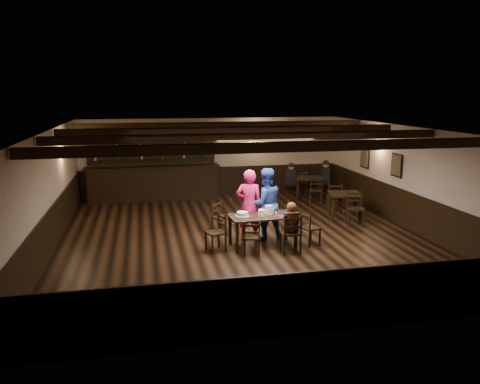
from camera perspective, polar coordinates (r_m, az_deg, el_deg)
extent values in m
plane|color=black|center=(11.87, 0.23, -5.42)|extent=(10.00, 10.00, 0.00)
cube|color=beige|center=(16.39, -3.43, 4.27)|extent=(9.00, 0.02, 2.70)
cube|color=beige|center=(6.88, 9.05, -6.88)|extent=(9.00, 0.02, 2.70)
cube|color=beige|center=(11.49, -22.28, 0.03)|extent=(0.02, 10.00, 2.70)
cube|color=beige|center=(13.22, 19.70, 1.70)|extent=(0.02, 10.00, 2.70)
cube|color=silver|center=(11.35, 0.25, 7.69)|extent=(9.00, 10.00, 0.02)
cube|color=black|center=(16.50, -3.38, 1.33)|extent=(9.00, 0.04, 1.00)
cube|color=black|center=(7.23, 8.73, -13.20)|extent=(9.00, 0.04, 1.00)
cube|color=black|center=(11.68, -21.80, -4.05)|extent=(0.04, 10.00, 1.00)
cube|color=black|center=(13.37, 19.33, -1.89)|extent=(0.04, 10.00, 1.00)
cube|color=black|center=(16.14, -10.16, 5.77)|extent=(0.90, 0.03, 1.00)
cube|color=black|center=(16.12, -10.15, 5.76)|extent=(0.80, 0.02, 0.90)
cube|color=black|center=(13.58, 18.57, 3.11)|extent=(0.03, 0.55, 0.65)
cube|color=#72664C|center=(13.57, 18.50, 3.11)|extent=(0.02, 0.45, 0.55)
cube|color=black|center=(15.24, 14.98, 4.05)|extent=(0.03, 0.55, 0.65)
cube|color=#72664C|center=(15.23, 14.92, 4.05)|extent=(0.02, 0.45, 0.55)
cube|color=black|center=(8.47, 4.52, 5.47)|extent=(8.90, 0.18, 0.18)
cube|color=black|center=(10.39, 1.41, 6.72)|extent=(8.90, 0.18, 0.18)
cube|color=black|center=(12.34, -0.73, 7.57)|extent=(8.90, 0.18, 0.18)
cube|color=black|center=(14.30, -2.30, 8.18)|extent=(8.90, 0.18, 0.18)
cube|color=black|center=(10.55, -0.35, -5.66)|extent=(0.06, 0.06, 0.71)
cube|color=black|center=(11.15, -1.22, -4.68)|extent=(0.06, 0.06, 0.71)
cube|color=black|center=(10.99, 6.83, -5.02)|extent=(0.06, 0.06, 0.71)
cube|color=black|center=(11.56, 5.62, -4.12)|extent=(0.06, 0.06, 0.71)
cube|color=black|center=(10.94, 2.79, -2.98)|extent=(1.58, 0.86, 0.04)
cube|color=#A5A8AD|center=(11.28, 2.21, -2.51)|extent=(1.54, 0.13, 0.04)
cube|color=#A5A8AD|center=(10.60, 3.42, -3.48)|extent=(1.54, 0.13, 0.04)
cube|color=#A5A8AD|center=(11.19, 6.47, -2.70)|extent=(0.08, 0.77, 0.04)
cube|color=#A5A8AD|center=(10.73, -1.04, -3.26)|extent=(0.08, 0.77, 0.04)
cube|color=black|center=(10.68, 2.31, -6.37)|extent=(0.04, 0.04, 0.38)
cube|color=black|center=(10.40, 2.33, -6.90)|extent=(0.04, 0.04, 0.38)
cube|color=black|center=(10.68, 0.60, -6.36)|extent=(0.04, 0.04, 0.38)
cube|color=black|center=(10.40, 0.57, -6.89)|extent=(0.04, 0.04, 0.38)
cube|color=black|center=(10.48, 1.46, -5.55)|extent=(0.44, 0.43, 0.04)
cube|color=black|center=(10.27, 1.46, -4.75)|extent=(0.37, 0.12, 0.40)
cube|color=black|center=(10.29, 1.46, -4.96)|extent=(0.31, 0.10, 0.04)
cube|color=black|center=(10.24, 1.47, -4.12)|extent=(0.31, 0.10, 0.04)
cube|color=black|center=(10.91, 6.86, -5.89)|extent=(0.04, 0.04, 0.44)
cube|color=black|center=(10.59, 7.39, -6.46)|extent=(0.04, 0.04, 0.44)
cube|color=black|center=(10.81, 4.97, -6.01)|extent=(0.04, 0.04, 0.44)
cube|color=black|center=(10.49, 5.45, -6.59)|extent=(0.04, 0.04, 0.44)
cube|color=black|center=(10.62, 6.19, -5.00)|extent=(0.45, 0.43, 0.04)
cube|color=black|center=(10.40, 6.48, -4.06)|extent=(0.43, 0.05, 0.46)
cube|color=black|center=(10.41, 6.48, -4.31)|extent=(0.37, 0.04, 0.05)
cube|color=black|center=(10.36, 6.50, -3.33)|extent=(0.37, 0.04, 0.05)
cube|color=black|center=(10.84, -4.19, -6.01)|extent=(0.04, 0.04, 0.42)
cube|color=black|center=(10.98, -2.61, -5.75)|extent=(0.04, 0.04, 0.42)
cube|color=black|center=(10.54, -3.37, -6.53)|extent=(0.04, 0.04, 0.42)
cube|color=black|center=(10.68, -1.77, -6.26)|extent=(0.04, 0.04, 0.42)
cube|color=black|center=(10.69, -3.00, -4.97)|extent=(0.49, 0.51, 0.04)
cube|color=black|center=(10.70, -2.22, -3.72)|extent=(0.15, 0.40, 0.44)
cube|color=black|center=(10.71, -2.21, -3.95)|extent=(0.13, 0.34, 0.05)
cube|color=black|center=(10.67, -2.22, -3.04)|extent=(0.13, 0.34, 0.05)
cube|color=black|center=(11.28, 9.70, -5.49)|extent=(0.04, 0.04, 0.40)
cube|color=black|center=(11.08, 8.47, -5.77)|extent=(0.04, 0.04, 0.40)
cube|color=black|center=(11.52, 8.62, -5.08)|extent=(0.04, 0.04, 0.40)
cube|color=black|center=(11.33, 7.39, -5.34)|extent=(0.04, 0.04, 0.40)
cube|color=black|center=(11.24, 8.58, -4.36)|extent=(0.48, 0.49, 0.04)
cube|color=black|center=(11.08, 7.99, -3.46)|extent=(0.16, 0.38, 0.42)
cube|color=black|center=(11.09, 7.98, -3.66)|extent=(0.13, 0.32, 0.05)
cube|color=black|center=(11.05, 8.00, -2.83)|extent=(0.13, 0.32, 0.05)
cube|color=black|center=(11.94, -2.29, -4.36)|extent=(0.04, 0.04, 0.39)
cube|color=black|center=(12.14, -3.38, -4.10)|extent=(0.04, 0.04, 0.39)
cube|color=black|center=(12.18, -1.30, -4.02)|extent=(0.04, 0.04, 0.39)
cube|color=black|center=(12.37, -2.38, -3.78)|extent=(0.04, 0.04, 0.39)
cube|color=black|center=(12.10, -2.35, -3.10)|extent=(0.52, 0.52, 0.04)
cube|color=black|center=(12.15, -2.90, -2.07)|extent=(0.31, 0.26, 0.40)
cube|color=black|center=(12.16, -2.90, -2.25)|extent=(0.26, 0.22, 0.04)
cube|color=black|center=(12.12, -2.90, -1.51)|extent=(0.26, 0.22, 0.04)
imported|color=#DD2572|center=(11.38, 1.12, -1.60)|extent=(0.74, 0.60, 1.76)
imported|color=navy|center=(11.50, 3.12, -1.43)|extent=(0.91, 0.74, 1.77)
cube|color=black|center=(10.71, 6.02, -4.58)|extent=(0.29, 0.29, 0.12)
cube|color=black|center=(10.55, 6.23, -3.66)|extent=(0.31, 0.18, 0.43)
cylinder|color=black|center=(10.50, 6.25, -2.62)|extent=(0.09, 0.31, 0.31)
sphere|color=#D8A384|center=(10.47, 6.27, -1.91)|extent=(0.19, 0.19, 0.19)
sphere|color=#36170C|center=(10.44, 6.31, -1.89)|extent=(0.23, 0.23, 0.23)
cone|color=#36170C|center=(10.45, 6.42, -3.93)|extent=(0.18, 0.18, 0.54)
cylinder|color=white|center=(10.87, 0.29, -2.90)|extent=(0.32, 0.32, 0.01)
cylinder|color=white|center=(10.86, 0.29, -2.65)|extent=(0.26, 0.26, 0.09)
cylinder|color=silver|center=(10.86, 0.29, -2.76)|extent=(0.27, 0.27, 0.04)
cylinder|color=white|center=(10.87, 2.64, -2.53)|extent=(0.16, 0.16, 0.15)
cylinder|color=white|center=(11.03, 3.55, -2.18)|extent=(0.18, 0.18, 0.21)
cylinder|color=#A5A8AD|center=(11.05, 3.13, -2.64)|extent=(0.04, 0.04, 0.03)
sphere|color=orange|center=(11.04, 3.13, -2.50)|extent=(0.03, 0.03, 0.03)
cylinder|color=silver|center=(10.95, 4.42, -2.61)|extent=(0.04, 0.04, 0.09)
cylinder|color=#A5A8AD|center=(10.98, 4.99, -2.57)|extent=(0.04, 0.04, 0.10)
cylinder|color=silver|center=(11.16, 3.99, -2.26)|extent=(0.08, 0.08, 0.12)
cube|color=maroon|center=(10.96, 5.35, -2.87)|extent=(0.35, 0.33, 0.00)
cube|color=#0E0D45|center=(11.27, 5.36, -2.44)|extent=(0.30, 0.23, 0.00)
cube|color=black|center=(16.01, -10.51, 1.00)|extent=(4.25, 0.60, 1.10)
cube|color=black|center=(15.91, -10.59, 3.03)|extent=(4.45, 0.70, 0.05)
cube|color=black|center=(16.18, -10.61, 3.09)|extent=(4.25, 0.10, 2.20)
cube|color=black|center=(16.05, -10.64, 3.92)|extent=(4.15, 0.22, 0.03)
cube|color=black|center=(16.00, -10.68, 5.16)|extent=(4.15, 0.22, 0.03)
cube|color=black|center=(15.97, -10.73, 6.40)|extent=(4.15, 0.22, 0.03)
cube|color=black|center=(13.64, 12.65, -0.23)|extent=(1.08, 1.08, 0.04)
cube|color=black|center=(13.32, 11.29, -2.13)|extent=(0.06, 0.06, 0.71)
cube|color=black|center=(14.02, 10.86, -1.40)|extent=(0.06, 0.06, 0.71)
cube|color=black|center=(13.45, 14.36, -2.14)|extent=(0.06, 0.06, 0.71)
cube|color=black|center=(14.14, 13.79, -1.42)|extent=(0.06, 0.06, 0.71)
cube|color=black|center=(15.97, 8.40, 1.70)|extent=(1.10, 1.10, 0.04)
cube|color=black|center=(15.72, 7.03, 0.19)|extent=(0.05, 0.05, 0.71)
cube|color=black|center=(16.40, 7.23, 0.68)|extent=(0.05, 0.05, 0.71)
cube|color=black|center=(15.69, 9.55, 0.08)|extent=(0.05, 0.05, 0.71)
cube|color=black|center=(16.37, 9.64, 0.57)|extent=(0.05, 0.05, 0.71)
cube|color=black|center=(16.02, 6.23, 1.81)|extent=(0.26, 0.39, 0.53)
sphere|color=#D8A384|center=(15.96, 6.26, 3.08)|extent=(0.20, 0.20, 0.20)
sphere|color=black|center=(15.96, 6.27, 3.19)|extent=(0.21, 0.21, 0.21)
cube|color=black|center=(16.40, 10.37, 1.99)|extent=(0.32, 0.44, 0.57)
sphere|color=#D8A384|center=(16.33, 10.42, 3.32)|extent=(0.22, 0.22, 0.22)
sphere|color=black|center=(16.33, 10.42, 3.43)|extent=(0.23, 0.23, 0.23)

